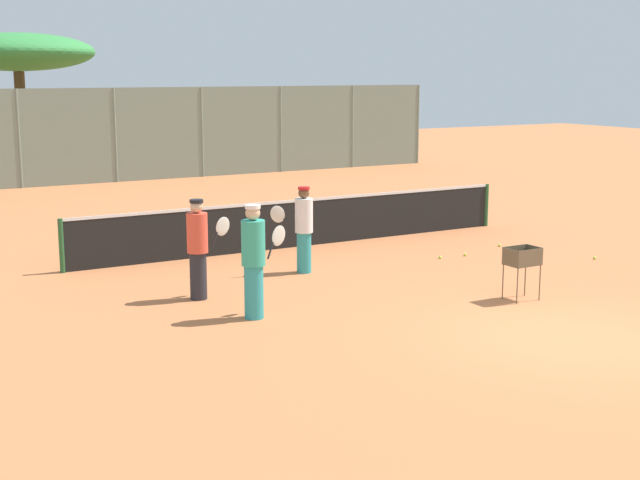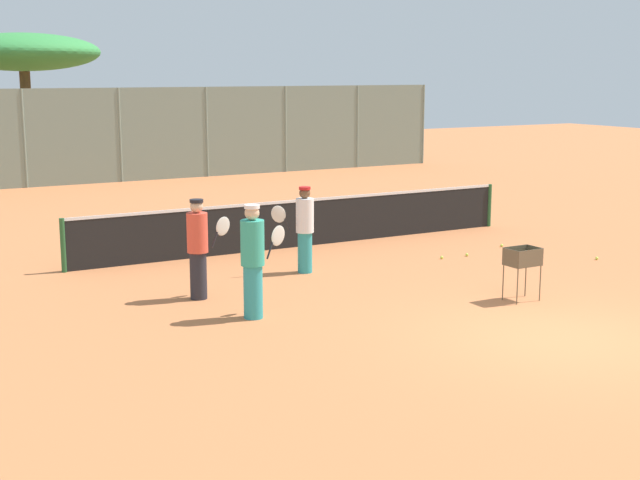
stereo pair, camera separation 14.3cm
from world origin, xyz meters
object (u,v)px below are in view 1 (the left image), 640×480
at_px(ball_cart, 522,261).
at_px(parked_car, 243,148).
at_px(tennis_net, 302,222).
at_px(player_yellow_shirt, 254,260).
at_px(player_red_cap, 303,228).
at_px(player_white_outfit, 198,248).

height_order(ball_cart, parked_car, parked_car).
distance_m(tennis_net, player_yellow_shirt, 5.95).
relative_size(player_red_cap, parked_car, 0.40).
relative_size(tennis_net, player_red_cap, 6.39).
height_order(player_white_outfit, player_red_cap, player_white_outfit).
xyz_separation_m(player_yellow_shirt, ball_cart, (4.46, -1.27, -0.25)).
bearing_deg(parked_car, player_yellow_shirt, -114.76).
xyz_separation_m(ball_cart, parked_car, (5.63, 23.15, -0.03)).
bearing_deg(parked_car, player_red_cap, -111.97).
bearing_deg(tennis_net, player_white_outfit, -139.74).
bearing_deg(player_yellow_shirt, parked_car, 48.84).
relative_size(tennis_net, player_yellow_shirt, 5.90).
distance_m(tennis_net, player_white_outfit, 4.99).
bearing_deg(player_red_cap, ball_cart, 130.68).
bearing_deg(player_white_outfit, player_red_cap, 6.67).
bearing_deg(tennis_net, parked_car, 68.92).
height_order(tennis_net, parked_car, parked_car).
bearing_deg(player_yellow_shirt, player_white_outfit, 84.32).
relative_size(ball_cart, parked_car, 0.22).
bearing_deg(player_white_outfit, player_yellow_shirt, -91.80).
height_order(player_yellow_shirt, parked_car, player_yellow_shirt).
distance_m(tennis_net, parked_car, 18.31).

